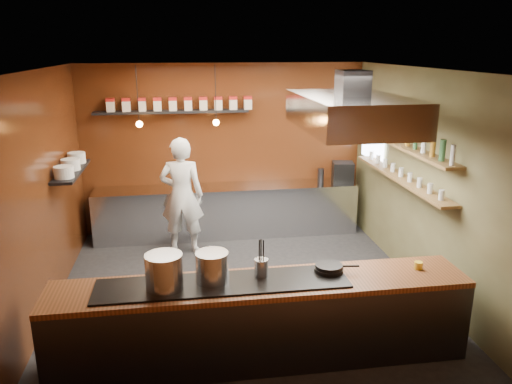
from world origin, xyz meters
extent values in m
plane|color=black|center=(0.00, 0.00, 0.00)|extent=(5.00, 5.00, 0.00)
plane|color=#3E1C0B|center=(0.00, 2.50, 1.50)|extent=(5.00, 0.00, 5.00)
plane|color=#3E1C0B|center=(-2.50, 0.00, 1.50)|extent=(0.00, 5.00, 5.00)
plane|color=#4E4A2C|center=(2.50, 0.00, 1.50)|extent=(0.00, 5.00, 5.00)
plane|color=silver|center=(0.00, 0.00, 3.00)|extent=(5.00, 5.00, 0.00)
plane|color=white|center=(2.45, 1.70, 1.90)|extent=(0.00, 1.00, 1.00)
cube|color=silver|center=(0.00, 2.17, 0.45)|extent=(4.60, 0.65, 0.90)
cube|color=#38383D|center=(0.00, -1.60, 0.43)|extent=(4.40, 0.70, 0.86)
cube|color=brown|center=(0.00, -1.60, 0.89)|extent=(4.40, 0.72, 0.06)
cube|color=black|center=(-0.40, -1.60, 0.93)|extent=(2.60, 0.55, 0.02)
cube|color=black|center=(-0.90, 2.36, 2.20)|extent=(2.60, 0.26, 0.04)
cube|color=black|center=(-2.34, 1.00, 1.55)|extent=(0.30, 1.40, 0.04)
cube|color=brown|center=(2.34, 0.30, 1.92)|extent=(0.26, 2.80, 0.04)
cube|color=brown|center=(2.34, 0.30, 1.45)|extent=(0.26, 2.80, 0.04)
cube|color=#38383D|center=(1.30, -0.40, 2.85)|extent=(0.35, 0.35, 0.30)
cube|color=silver|center=(1.30, -0.40, 2.50)|extent=(1.20, 2.00, 0.40)
cube|color=white|center=(1.30, -0.40, 2.29)|extent=(1.00, 1.80, 0.02)
cylinder|color=black|center=(-1.40, 1.70, 2.55)|extent=(0.01, 0.01, 0.90)
sphere|color=orange|center=(-1.40, 1.70, 2.10)|extent=(0.10, 0.10, 0.10)
cylinder|color=black|center=(-0.20, 1.70, 2.55)|extent=(0.01, 0.01, 0.90)
sphere|color=orange|center=(-0.20, 1.70, 2.10)|extent=(0.10, 0.10, 0.10)
cube|color=beige|center=(-1.90, 2.36, 2.31)|extent=(0.13, 0.13, 0.17)
cube|color=#A91814|center=(-1.90, 2.36, 2.42)|extent=(0.13, 0.13, 0.05)
cube|color=beige|center=(-1.64, 2.36, 2.31)|extent=(0.13, 0.13, 0.17)
cube|color=#A91814|center=(-1.64, 2.36, 2.42)|extent=(0.13, 0.13, 0.05)
cube|color=beige|center=(-1.39, 2.36, 2.31)|extent=(0.13, 0.13, 0.17)
cube|color=#A91814|center=(-1.39, 2.36, 2.42)|extent=(0.13, 0.13, 0.05)
cube|color=beige|center=(-1.13, 2.36, 2.31)|extent=(0.13, 0.13, 0.17)
cube|color=#A91814|center=(-1.13, 2.36, 2.42)|extent=(0.13, 0.13, 0.05)
cube|color=beige|center=(-0.88, 2.36, 2.31)|extent=(0.13, 0.13, 0.17)
cube|color=#A91814|center=(-0.88, 2.36, 2.42)|extent=(0.14, 0.13, 0.05)
cube|color=beige|center=(-0.62, 2.36, 2.31)|extent=(0.13, 0.13, 0.17)
cube|color=#A91814|center=(-0.62, 2.36, 2.42)|extent=(0.14, 0.13, 0.05)
cube|color=beige|center=(-0.37, 2.36, 2.31)|extent=(0.13, 0.13, 0.17)
cube|color=#A91814|center=(-0.37, 2.36, 2.42)|extent=(0.14, 0.13, 0.05)
cube|color=beige|center=(-0.11, 2.36, 2.31)|extent=(0.13, 0.13, 0.17)
cube|color=#A91814|center=(-0.11, 2.36, 2.42)|extent=(0.14, 0.13, 0.05)
cube|color=beige|center=(0.14, 2.36, 2.31)|extent=(0.13, 0.13, 0.17)
cube|color=#A91814|center=(0.14, 2.36, 2.42)|extent=(0.14, 0.13, 0.05)
cube|color=beige|center=(0.40, 2.36, 2.31)|extent=(0.13, 0.13, 0.17)
cube|color=#A91814|center=(0.40, 2.36, 2.42)|extent=(0.14, 0.13, 0.05)
cylinder|color=silver|center=(-2.34, 0.55, 1.65)|extent=(0.26, 0.26, 0.16)
cylinder|color=silver|center=(-2.34, 1.00, 1.65)|extent=(0.26, 0.26, 0.16)
cylinder|color=silver|center=(-2.34, 1.45, 1.65)|extent=(0.26, 0.26, 0.16)
cylinder|color=silver|center=(2.34, -1.00, 2.06)|extent=(0.06, 0.06, 0.24)
cylinder|color=#2D5933|center=(2.34, -0.76, 2.06)|extent=(0.06, 0.06, 0.24)
cylinder|color=#8C601E|center=(2.34, -0.53, 2.06)|extent=(0.06, 0.06, 0.24)
cylinder|color=silver|center=(2.34, -0.29, 2.06)|extent=(0.06, 0.06, 0.24)
cylinder|color=#2D5933|center=(2.34, -0.05, 2.06)|extent=(0.06, 0.06, 0.24)
cylinder|color=#8C601E|center=(2.34, 0.18, 2.06)|extent=(0.06, 0.06, 0.24)
cylinder|color=silver|center=(2.34, 0.42, 2.06)|extent=(0.06, 0.06, 0.24)
cylinder|color=#2D5933|center=(2.34, 0.65, 2.06)|extent=(0.06, 0.06, 0.24)
cylinder|color=#8C601E|center=(2.34, 0.89, 2.06)|extent=(0.06, 0.06, 0.24)
cylinder|color=silver|center=(2.34, 1.13, 2.06)|extent=(0.06, 0.06, 0.24)
cylinder|color=#2D5933|center=(2.34, 1.36, 2.06)|extent=(0.06, 0.06, 0.24)
cylinder|color=#8C601E|center=(2.34, 1.60, 2.06)|extent=(0.06, 0.06, 0.24)
cylinder|color=silver|center=(2.34, -0.85, 1.53)|extent=(0.07, 0.07, 0.13)
cylinder|color=silver|center=(2.34, -0.56, 1.53)|extent=(0.07, 0.07, 0.13)
cylinder|color=silver|center=(2.34, -0.28, 1.53)|extent=(0.07, 0.07, 0.13)
cylinder|color=silver|center=(2.34, 0.01, 1.53)|extent=(0.07, 0.07, 0.13)
cylinder|color=silver|center=(2.34, 0.30, 1.53)|extent=(0.07, 0.07, 0.13)
cylinder|color=silver|center=(2.34, 0.59, 1.53)|extent=(0.07, 0.07, 0.13)
cylinder|color=silver|center=(2.34, 0.87, 1.53)|extent=(0.07, 0.07, 0.13)
cylinder|color=silver|center=(2.34, 1.16, 1.53)|extent=(0.07, 0.07, 0.13)
cylinder|color=silver|center=(2.34, 1.45, 1.53)|extent=(0.07, 0.07, 0.13)
cylinder|color=#B8BABF|center=(-0.98, -1.64, 1.12)|extent=(0.47, 0.47, 0.37)
cylinder|color=silver|center=(-0.50, -1.55, 1.10)|extent=(0.39, 0.39, 0.32)
cylinder|color=#B8BBBF|center=(0.01, -1.50, 1.04)|extent=(0.19, 0.19, 0.19)
cylinder|color=black|center=(0.75, -1.50, 0.96)|extent=(0.31, 0.31, 0.04)
cylinder|color=black|center=(0.75, -1.50, 1.00)|extent=(0.29, 0.29, 0.04)
cylinder|color=black|center=(0.99, -1.53, 1.00)|extent=(0.18, 0.05, 0.02)
cylinder|color=gold|center=(1.76, -1.55, 0.96)|extent=(0.12, 0.12, 0.08)
cube|color=black|center=(2.10, 2.15, 1.08)|extent=(0.42, 0.41, 0.37)
imported|color=white|center=(-0.79, 1.54, 0.95)|extent=(0.75, 0.54, 1.91)
camera|label=1|loc=(-0.76, -6.25, 3.28)|focal=35.00mm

